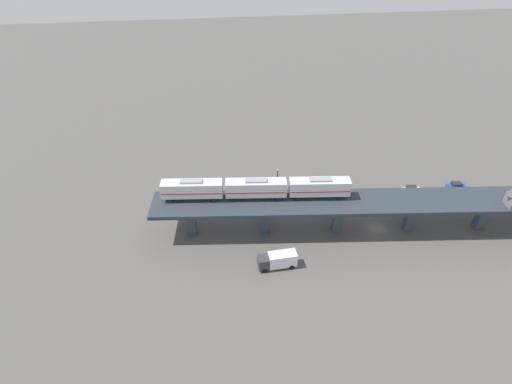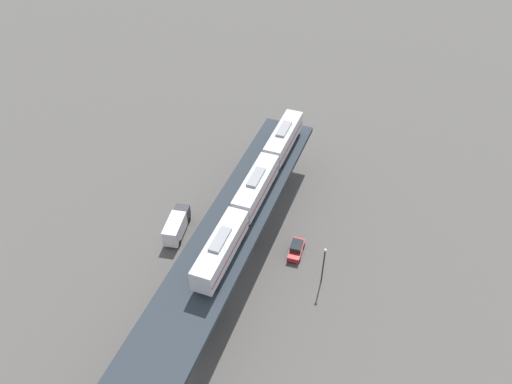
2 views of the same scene
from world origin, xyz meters
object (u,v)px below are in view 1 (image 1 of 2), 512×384
Objects in this scene: delivery_truck at (278,260)px; street_car_red at (261,203)px; subway_train at (256,188)px; street_car_white at (412,190)px; street_lamp at (277,179)px; street_car_blue at (457,186)px.

street_car_red is at bearing -178.77° from delivery_truck.
delivery_truck is at bearing 11.51° from subway_train.
street_car_white is 40.27m from delivery_truck.
street_lamp is at bearing 149.57° from subway_train.
street_lamp is (-4.17, -31.45, 3.17)m from street_car_white.
street_car_white is (-6.94, 37.98, -9.16)m from subway_train.
street_lamp is at bearing 134.65° from street_car_red.
delivery_truck is at bearing -10.04° from street_lamp.
street_lamp reaches higher than street_car_white.
street_car_red is 0.65× the size of street_lamp.
street_car_red is (-6.68, 2.04, -9.16)m from subway_train.
street_lamp reaches higher than street_car_blue.
subway_train is at bearing -168.49° from delivery_truck.
street_lamp is (-4.17, -42.78, 3.17)m from street_car_blue.
street_car_red is (0.26, -35.93, 0.00)m from street_car_white.
street_lamp is at bearing -95.57° from street_car_blue.
subway_train reaches higher than street_car_white.
street_car_red is at bearing -89.68° from street_car_blue.
street_car_white is at bearing 90.42° from street_car_red.
delivery_truck is (18.66, 0.40, 0.82)m from street_car_red.
street_car_red is at bearing -89.58° from street_car_white.
delivery_truck is 1.05× the size of street_lamp.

